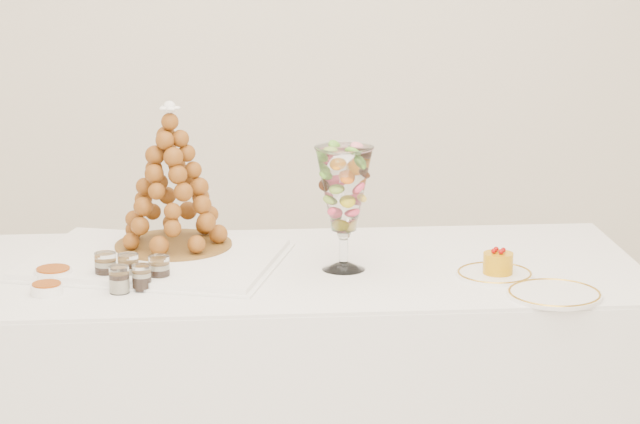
{
  "coord_description": "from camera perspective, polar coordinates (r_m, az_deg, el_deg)",
  "views": [
    {
      "loc": [
        -0.0,
        -2.94,
        1.73
      ],
      "look_at": [
        0.06,
        0.22,
        0.93
      ],
      "focal_mm": 70.0,
      "sensor_mm": 36.0,
      "label": 1
    }
  ],
  "objects": [
    {
      "name": "buffet_table",
      "position": [
        3.51,
        -1.97,
        -8.46
      ],
      "size": [
        2.03,
        0.91,
        0.76
      ],
      "rotation": [
        0.0,
        0.0,
        0.06
      ],
      "color": "white",
      "rests_on": "ground"
    },
    {
      "name": "macaron_vase",
      "position": [
        3.31,
        1.1,
        0.98
      ],
      "size": [
        0.15,
        0.15,
        0.33
      ],
      "color": "white",
      "rests_on": "buffet_table"
    },
    {
      "name": "mousse_cake",
      "position": [
        3.32,
        8.14,
        -2.31
      ],
      "size": [
        0.08,
        0.08,
        0.07
      ],
      "color": "#D08E09",
      "rests_on": "cake_plate"
    },
    {
      "name": "verrine_c",
      "position": [
        3.25,
        -7.36,
        -2.64
      ],
      "size": [
        0.06,
        0.06,
        0.07
      ],
      "primitive_type": "cylinder",
      "rotation": [
        0.0,
        0.0,
        0.01
      ],
      "color": "white",
      "rests_on": "buffet_table"
    },
    {
      "name": "spare_plate",
      "position": [
        3.19,
        10.66,
        -3.72
      ],
      "size": [
        0.24,
        0.24,
        0.01
      ],
      "primitive_type": "cylinder",
      "color": "white",
      "rests_on": "buffet_table"
    },
    {
      "name": "lace_tray",
      "position": [
        3.44,
        -7.59,
        -2.17
      ],
      "size": [
        0.74,
        0.62,
        0.02
      ],
      "primitive_type": "cube",
      "rotation": [
        0.0,
        0.0,
        -0.22
      ],
      "color": "white",
      "rests_on": "buffet_table"
    },
    {
      "name": "ramekin_front",
      "position": [
        3.22,
        -12.38,
        -3.47
      ],
      "size": [
        0.08,
        0.08,
        0.03
      ],
      "primitive_type": "cylinder",
      "color": "white",
      "rests_on": "buffet_table"
    },
    {
      "name": "croquembouche",
      "position": [
        3.48,
        -6.8,
        1.62
      ],
      "size": [
        0.33,
        0.33,
        0.41
      ],
      "rotation": [
        0.0,
        0.0,
        -0.19
      ],
      "color": "brown",
      "rests_on": "lace_tray"
    },
    {
      "name": "verrine_e",
      "position": [
        3.21,
        -8.15,
        -2.99
      ],
      "size": [
        0.05,
        0.05,
        0.07
      ],
      "primitive_type": "cylinder",
      "rotation": [
        0.0,
        0.0,
        -0.11
      ],
      "color": "white",
      "rests_on": "buffet_table"
    },
    {
      "name": "verrine_d",
      "position": [
        3.19,
        -9.16,
        -3.07
      ],
      "size": [
        0.06,
        0.06,
        0.07
      ],
      "primitive_type": "cylinder",
      "rotation": [
        0.0,
        0.0,
        -0.3
      ],
      "color": "white",
      "rests_on": "buffet_table"
    },
    {
      "name": "cake_plate",
      "position": [
        3.33,
        7.98,
        -2.84
      ],
      "size": [
        0.2,
        0.2,
        0.01
      ],
      "primitive_type": "cylinder",
      "color": "white",
      "rests_on": "buffet_table"
    },
    {
      "name": "verrine_b",
      "position": [
        3.29,
        -8.76,
        -2.53
      ],
      "size": [
        0.06,
        0.06,
        0.07
      ],
      "primitive_type": "cylinder",
      "rotation": [
        0.0,
        0.0,
        0.13
      ],
      "color": "white",
      "rests_on": "buffet_table"
    },
    {
      "name": "verrine_a",
      "position": [
        3.3,
        -9.78,
        -2.49
      ],
      "size": [
        0.06,
        0.06,
        0.08
      ],
      "primitive_type": "cylinder",
      "rotation": [
        0.0,
        0.0,
        0.13
      ],
      "color": "white",
      "rests_on": "buffet_table"
    },
    {
      "name": "ramekin_back",
      "position": [
        3.33,
        -12.09,
        -2.83
      ],
      "size": [
        0.1,
        0.1,
        0.03
      ],
      "primitive_type": "cylinder",
      "color": "white",
      "rests_on": "buffet_table"
    }
  ]
}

